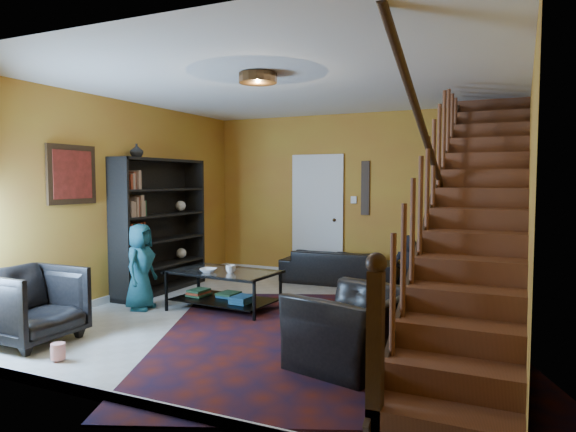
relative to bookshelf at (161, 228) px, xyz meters
The scene contains 21 objects.
floor 2.66m from the bookshelf, 14.01° to the right, with size 5.50×5.50×0.00m, color beige.
room 1.59m from the bookshelf, 34.27° to the left, with size 5.50×5.50×5.50m.
staircase 4.59m from the bookshelf, ahead, with size 0.95×5.02×3.18m.
bookshelf is the anchor object (origin of this frame).
door 2.73m from the bookshelf, 51.26° to the left, with size 0.82×0.05×2.05m, color silver.
framed_picture 1.70m from the bookshelf, 96.28° to the right, with size 0.04×0.74×0.74m, color maroon.
wall_hanging 3.38m from the bookshelf, 39.82° to the left, with size 0.14×0.03×0.90m, color black.
ceiling_fixture 3.30m from the bookshelf, 30.20° to the right, with size 0.40×0.40×0.10m, color #3F2814.
rug 3.47m from the bookshelf, 20.19° to the right, with size 3.56×4.07×0.02m, color #43130C.
sofa 2.90m from the bookshelf, 37.10° to the left, with size 1.85×0.72×0.54m, color black.
armchair_left 2.63m from the bookshelf, 82.06° to the right, with size 0.83×0.86×0.78m, color black.
armchair_right 4.10m from the bookshelf, 26.84° to the right, with size 1.06×0.93×0.69m, color black.
person_adult_a 3.86m from the bookshelf, 27.54° to the left, with size 0.47×0.31×1.29m, color black.
person_adult_b 4.35m from the bookshelf, 24.25° to the left, with size 0.55×0.43×1.12m, color black.
person_child 1.17m from the bookshelf, 65.44° to the right, with size 0.55×0.36×1.12m, color #195461.
coffee_table 1.70m from the bookshelf, 21.44° to the right, with size 1.40×0.89×0.51m.
cup_a 1.79m from the bookshelf, 22.24° to the right, with size 0.12×0.12×0.10m, color #999999.
cup_b 1.81m from the bookshelf, 22.98° to the right, with size 0.11×0.11×0.10m, color #999999.
bowl 1.59m from the bookshelf, 29.30° to the right, with size 0.21×0.21×0.05m, color #999999.
vase 1.24m from the bookshelf, 90.00° to the right, with size 0.18×0.18×0.19m, color #999999.
popcorn_bucket 3.16m from the bookshelf, 69.57° to the right, with size 0.13×0.13×0.15m, color red.
Camera 1 is at (2.54, -5.59, 1.68)m, focal length 32.00 mm.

